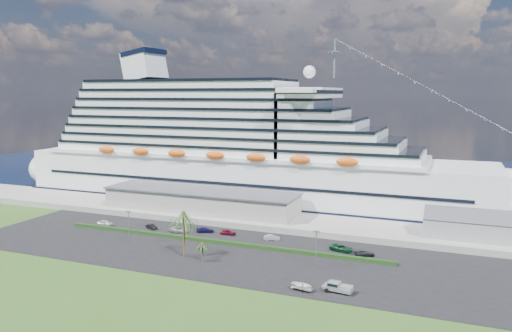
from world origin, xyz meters
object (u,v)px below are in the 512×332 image
at_px(pickup_truck, 337,287).
at_px(boat_trailer, 302,286).
at_px(cruise_ship, 242,154).
at_px(parked_car_3, 205,230).

height_order(pickup_truck, boat_trailer, pickup_truck).
relative_size(cruise_ship, boat_trailer, 34.83).
relative_size(parked_car_3, boat_trailer, 0.87).
bearing_deg(boat_trailer, cruise_ship, 121.54).
height_order(parked_car_3, boat_trailer, boat_trailer).
bearing_deg(pickup_truck, boat_trailer, -165.11).
relative_size(cruise_ship, pickup_truck, 33.07).
xyz_separation_m(cruise_ship, pickup_truck, (48.69, -67.25, -15.49)).
xyz_separation_m(parked_car_3, boat_trailer, (35.77, -28.70, 0.31)).
bearing_deg(pickup_truck, parked_car_3, 147.35).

